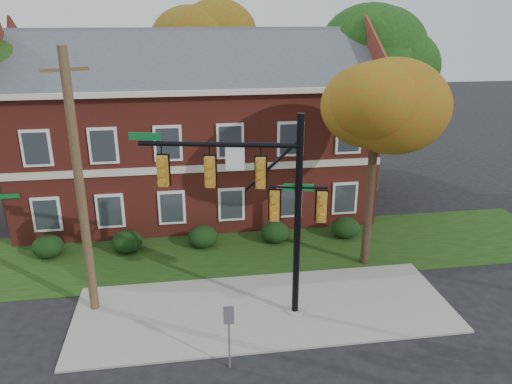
{
  "coord_description": "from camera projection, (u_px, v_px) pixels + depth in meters",
  "views": [
    {
      "loc": [
        -2.71,
        -14.85,
        10.55
      ],
      "look_at": [
        -0.02,
        3.0,
        4.0
      ],
      "focal_mm": 35.0,
      "sensor_mm": 36.0,
      "label": 1
    }
  ],
  "objects": [
    {
      "name": "tree_far_rear",
      "position": [
        209.0,
        39.0,
        33.07
      ],
      "size": [
        6.84,
        6.46,
        11.52
      ],
      "color": "black",
      "rests_on": "ground"
    },
    {
      "name": "ground",
      "position": [
        269.0,
        326.0,
        17.78
      ],
      "size": [
        120.0,
        120.0,
        0.0
      ],
      "primitive_type": "plane",
      "color": "black",
      "rests_on": "ground"
    },
    {
      "name": "hedge_center",
      "position": [
        203.0,
        237.0,
        23.55
      ],
      "size": [
        1.4,
        1.26,
        1.05
      ],
      "primitive_type": "ellipsoid",
      "color": "black",
      "rests_on": "ground"
    },
    {
      "name": "hedge_far_right",
      "position": [
        346.0,
        228.0,
        24.53
      ],
      "size": [
        1.4,
        1.26,
        1.05
      ],
      "primitive_type": "ellipsoid",
      "color": "black",
      "rests_on": "ground"
    },
    {
      "name": "sidewalk",
      "position": [
        264.0,
        309.0,
        18.7
      ],
      "size": [
        14.0,
        5.0,
        0.08
      ],
      "primitive_type": "cube",
      "color": "gray",
      "rests_on": "ground"
    },
    {
      "name": "sign_post",
      "position": [
        229.0,
        326.0,
        15.18
      ],
      "size": [
        0.33,
        0.07,
        2.24
      ],
      "rotation": [
        0.0,
        0.0,
        -0.11
      ],
      "color": "slate",
      "rests_on": "ground"
    },
    {
      "name": "traffic_signal",
      "position": [
        259.0,
        196.0,
        16.96
      ],
      "size": [
        6.6,
        1.58,
        7.49
      ],
      "rotation": [
        0.0,
        0.0,
        -0.21
      ],
      "color": "gray",
      "rests_on": "ground"
    },
    {
      "name": "tree_right_rear",
      "position": [
        393.0,
        57.0,
        28.22
      ],
      "size": [
        6.3,
        5.95,
        10.62
      ],
      "color": "black",
      "rests_on": "ground"
    },
    {
      "name": "hedge_far_left",
      "position": [
        48.0,
        247.0,
        22.57
      ],
      "size": [
        1.4,
        1.26,
        1.05
      ],
      "primitive_type": "ellipsoid",
      "color": "black",
      "rests_on": "ground"
    },
    {
      "name": "tree_near_right",
      "position": [
        383.0,
        115.0,
        19.83
      ],
      "size": [
        4.5,
        4.25,
        8.58
      ],
      "color": "black",
      "rests_on": "ground"
    },
    {
      "name": "grass_strip",
      "position": [
        247.0,
        250.0,
        23.35
      ],
      "size": [
        30.0,
        6.0,
        0.04
      ],
      "primitive_type": "cube",
      "color": "#193811",
      "rests_on": "ground"
    },
    {
      "name": "apartment_building",
      "position": [
        195.0,
        121.0,
        26.91
      ],
      "size": [
        18.8,
        8.8,
        9.74
      ],
      "color": "maroon",
      "rests_on": "ground"
    },
    {
      "name": "utility_pole",
      "position": [
        80.0,
        188.0,
        17.1
      ],
      "size": [
        1.42,
        0.66,
        9.56
      ],
      "rotation": [
        0.0,
        0.0,
        0.39
      ],
      "color": "#4A3322",
      "rests_on": "ground"
    },
    {
      "name": "hedge_left",
      "position": [
        127.0,
        242.0,
        23.06
      ],
      "size": [
        1.4,
        1.26,
        1.05
      ],
      "primitive_type": "ellipsoid",
      "color": "black",
      "rests_on": "ground"
    },
    {
      "name": "hedge_right",
      "position": [
        276.0,
        232.0,
        24.04
      ],
      "size": [
        1.4,
        1.26,
        1.05
      ],
      "primitive_type": "ellipsoid",
      "color": "black",
      "rests_on": "ground"
    }
  ]
}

